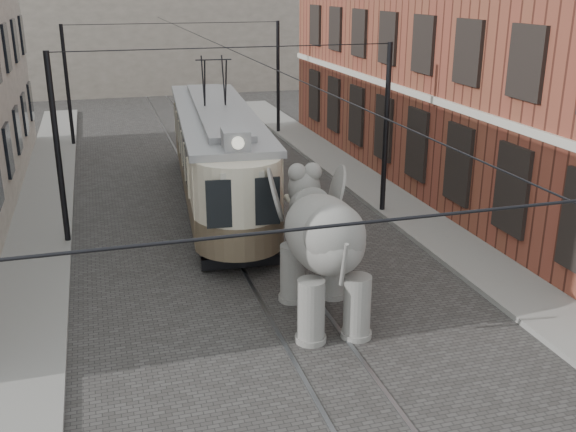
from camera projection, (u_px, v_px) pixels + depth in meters
name	position (u px, v px, depth m)	size (l,w,h in m)	color
ground	(291.00, 304.00, 17.12)	(120.00, 120.00, 0.00)	#3A3836
tram_rails	(291.00, 304.00, 17.11)	(1.54, 80.00, 0.02)	slate
sidewalk_right	(495.00, 275.00, 18.68)	(2.00, 60.00, 0.15)	slate
sidewalk_left	(22.00, 337.00, 15.37)	(2.00, 60.00, 0.15)	slate
brick_building	(493.00, 32.00, 26.20)	(8.00, 26.00, 12.00)	brown
catenary	(239.00, 148.00, 20.60)	(11.00, 30.20, 6.00)	black
tram	(216.00, 132.00, 24.37)	(2.77, 13.42, 5.32)	beige
elephant	(324.00, 253.00, 15.90)	(3.07, 5.58, 3.42)	#66635E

